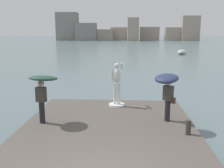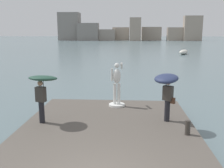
# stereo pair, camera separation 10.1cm
# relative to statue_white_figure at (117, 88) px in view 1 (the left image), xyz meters

# --- Properties ---
(ground_plane) EXTENTS (400.00, 400.00, 0.00)m
(ground_plane) POSITION_rel_statue_white_figure_xyz_m (-0.22, 33.26, -1.30)
(ground_plane) COLOR slate
(pier) EXTENTS (6.76, 10.84, 0.40)m
(pier) POSITION_rel_statue_white_figure_xyz_m (-0.22, -4.32, -1.10)
(pier) COLOR #564F47
(pier) RESTS_ON ground
(statue_white_figure) EXTENTS (0.79, 0.96, 2.18)m
(statue_white_figure) POSITION_rel_statue_white_figure_xyz_m (0.00, 0.00, 0.00)
(statue_white_figure) COLOR white
(statue_white_figure) RESTS_ON pier
(onlooker_left) EXTENTS (1.38, 1.39, 2.00)m
(onlooker_left) POSITION_rel_statue_white_figure_xyz_m (-2.82, -2.58, 0.66)
(onlooker_left) COLOR black
(onlooker_left) RESTS_ON pier
(onlooker_right) EXTENTS (1.37, 1.38, 2.00)m
(onlooker_right) POSITION_rel_statue_white_figure_xyz_m (2.11, -1.99, 0.63)
(onlooker_right) COLOR black
(onlooker_right) RESTS_ON pier
(mooring_bollard) EXTENTS (0.18, 0.18, 0.53)m
(mooring_bollard) POSITION_rel_statue_white_figure_xyz_m (2.69, -3.48, -0.63)
(mooring_bollard) COLOR #38332D
(mooring_bollard) RESTS_ON pier
(boat_near) EXTENTS (2.73, 3.79, 0.85)m
(boat_near) POSITION_rel_statue_white_figure_xyz_m (10.55, 35.26, -0.88)
(boat_near) COLOR silver
(boat_near) RESTS_ON ground
(distant_skyline) EXTENTS (66.68, 14.58, 13.05)m
(distant_skyline) POSITION_rel_statue_white_figure_xyz_m (-4.27, 112.16, 3.36)
(distant_skyline) COLOR gray
(distant_skyline) RESTS_ON ground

